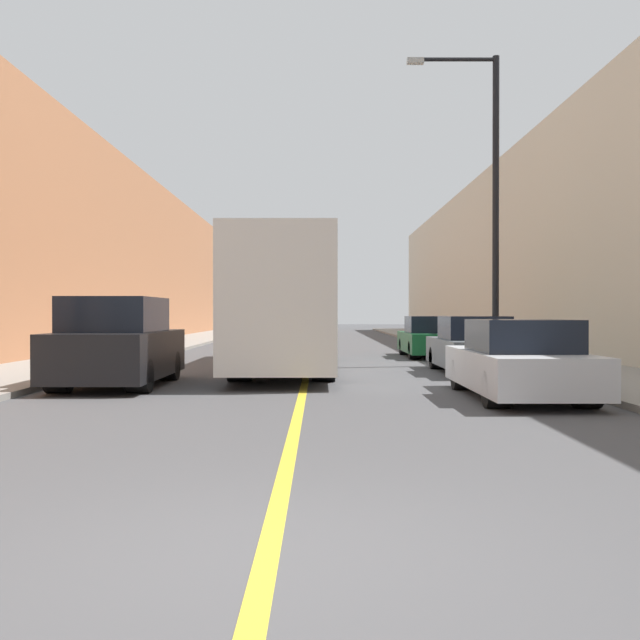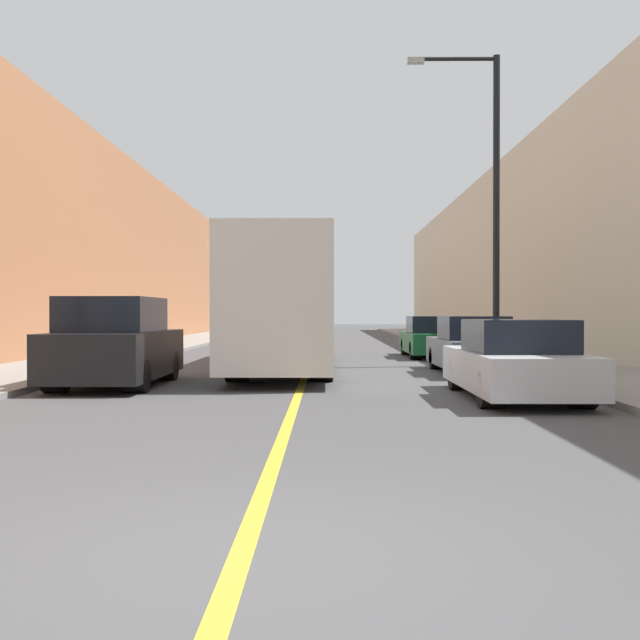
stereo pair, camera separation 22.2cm
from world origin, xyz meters
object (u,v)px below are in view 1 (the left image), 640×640
at_px(car_right_mid, 473,347).
at_px(street_lamp_right, 490,190).
at_px(parked_suv_left, 118,345).
at_px(bus, 290,303).
at_px(car_right_far, 429,339).
at_px(car_right_near, 520,363).

relative_size(car_right_mid, street_lamp_right, 0.50).
height_order(parked_suv_left, car_right_mid, parked_suv_left).
xyz_separation_m(bus, parked_suv_left, (-3.46, -5.10, -0.96)).
bearing_deg(bus, car_right_mid, -17.79).
height_order(bus, car_right_far, bus).
bearing_deg(street_lamp_right, bus, -167.26).
height_order(car_right_mid, car_right_far, car_right_mid).
height_order(car_right_far, street_lamp_right, street_lamp_right).
distance_m(car_right_far, street_lamp_right, 6.37).
xyz_separation_m(car_right_mid, street_lamp_right, (1.08, 2.91, 4.60)).
bearing_deg(bus, parked_suv_left, -124.16).
height_order(bus, car_right_mid, bus).
xyz_separation_m(bus, street_lamp_right, (5.95, 1.35, 3.43)).
bearing_deg(car_right_mid, car_right_near, -93.20).
distance_m(bus, street_lamp_right, 7.00).
distance_m(car_right_near, street_lamp_right, 9.96).
distance_m(parked_suv_left, car_right_far, 13.49).
height_order(parked_suv_left, street_lamp_right, street_lamp_right).
distance_m(car_right_near, car_right_far, 12.95).
bearing_deg(street_lamp_right, car_right_near, -99.14).
xyz_separation_m(parked_suv_left, car_right_far, (8.23, 10.68, -0.22)).
relative_size(parked_suv_left, car_right_far, 0.98).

